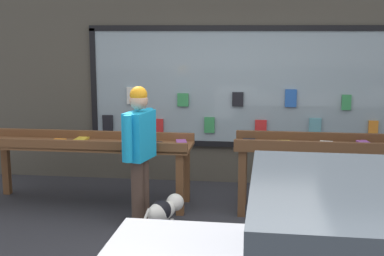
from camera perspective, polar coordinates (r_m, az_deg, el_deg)
ground_plane at (r=5.74m, az=1.23°, el=-12.16°), size 40.00×40.00×0.00m
shopfront_facade at (r=7.69m, az=3.64°, el=6.18°), size 7.32×0.29×3.31m
display_table_left at (r=6.88m, az=-11.16°, el=-2.18°), size 2.67×0.70×0.89m
display_table_right at (r=6.62m, az=16.18°, el=-2.55°), size 2.66×0.64×0.95m
person_browsing at (r=6.05m, az=-5.62°, el=-1.88°), size 0.31×0.62×1.59m
small_dog at (r=5.87m, az=-3.02°, el=-8.72°), size 0.41×0.53×0.41m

